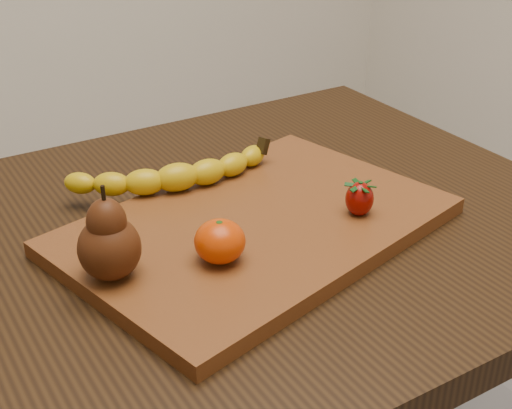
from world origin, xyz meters
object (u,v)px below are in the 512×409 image
mandarin (220,241)px  table (197,300)px  cutting_board (256,226)px  pear (108,233)px

mandarin → table: bearing=81.0°
table → cutting_board: 0.13m
cutting_board → pear: bearing=173.4°
table → pear: bearing=-154.1°
pear → mandarin: 0.12m
pear → mandarin: (0.11, -0.03, -0.03)m
table → cutting_board: (0.07, -0.04, 0.11)m
cutting_board → pear: size_ratio=4.36×
pear → cutting_board: bearing=7.0°
table → mandarin: mandarin is taller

